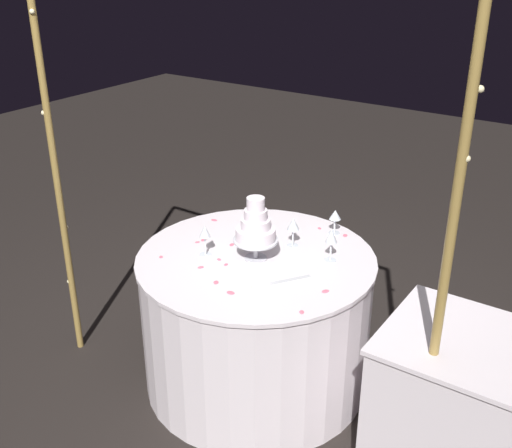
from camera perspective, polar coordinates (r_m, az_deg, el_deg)
name	(u,v)px	position (r m, az deg, el deg)	size (l,w,h in m)	color
ground_plane	(256,378)	(3.47, 0.00, -13.96)	(12.00, 12.00, 0.00)	black
decorative_arch	(210,156)	(2.56, -4.25, 6.30)	(2.09, 0.06, 2.07)	olive
main_table	(256,320)	(3.25, 0.00, -8.84)	(1.19, 1.19, 0.74)	white
side_table	(449,419)	(2.75, 17.34, -16.77)	(0.58, 0.58, 0.80)	white
tiered_cake	(256,228)	(2.96, -0.04, -0.35)	(0.22, 0.22, 0.32)	silver
wine_glass_0	(335,216)	(3.28, 7.29, 0.73)	(0.06, 0.06, 0.13)	silver
wine_glass_1	(331,238)	(2.99, 6.95, -1.27)	(0.06, 0.06, 0.17)	silver
wine_glass_2	(293,225)	(3.12, 3.44, -0.13)	(0.06, 0.06, 0.16)	silver
wine_glass_3	(205,233)	(3.03, -4.73, -0.85)	(0.06, 0.06, 0.16)	silver
cake_knife	(277,283)	(2.83, 1.97, -5.42)	(0.18, 0.26, 0.01)	silver
rose_petal_0	(203,240)	(3.23, -4.89, -1.49)	(0.04, 0.03, 0.00)	#EA6B84
rose_petal_1	(161,257)	(3.09, -8.74, -3.02)	(0.03, 0.02, 0.00)	#EA6B84
rose_petal_2	(214,220)	(3.45, -3.87, 0.36)	(0.04, 0.03, 0.00)	#EA6B84
rose_petal_3	(325,291)	(2.79, 6.41, -6.18)	(0.04, 0.03, 0.00)	#EA6B84
rose_petal_4	(216,282)	(2.84, -3.70, -5.39)	(0.03, 0.02, 0.00)	#EA6B84
rose_petal_5	(226,265)	(2.99, -2.78, -3.75)	(0.03, 0.02, 0.00)	#EA6B84
rose_petal_6	(231,293)	(2.76, -2.35, -6.35)	(0.04, 0.03, 0.00)	#EA6B84
rose_petal_7	(302,312)	(2.63, 4.23, -8.09)	(0.03, 0.02, 0.00)	#EA6B84
rose_petal_8	(197,242)	(3.21, -5.42, -1.68)	(0.03, 0.02, 0.00)	#EA6B84
rose_petal_9	(201,267)	(2.97, -5.11, -3.99)	(0.03, 0.02, 0.00)	#EA6B84
rose_petal_10	(219,260)	(3.03, -3.42, -3.29)	(0.03, 0.02, 0.00)	#EA6B84
rose_petal_11	(319,228)	(3.37, 5.86, -0.40)	(0.03, 0.02, 0.00)	#EA6B84
rose_petal_12	(232,245)	(3.17, -2.23, -1.91)	(0.03, 0.02, 0.00)	#EA6B84
rose_petal_13	(265,285)	(2.81, 0.84, -5.66)	(0.03, 0.02, 0.00)	#EA6B84
rose_petal_14	(345,235)	(3.30, 8.21, -1.05)	(0.03, 0.02, 0.00)	#EA6B84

